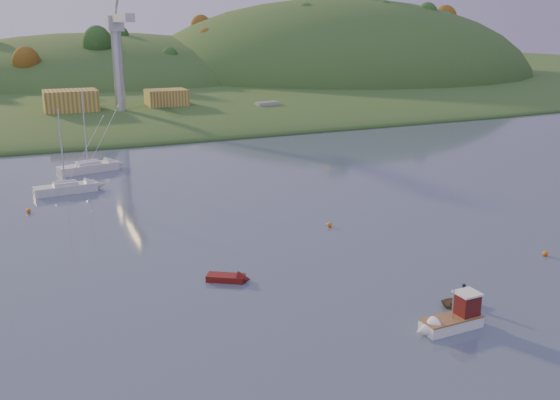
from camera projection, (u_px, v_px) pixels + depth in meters
name	position (u px, v px, depth m)	size (l,w,h in m)	color
far_shore	(68.00, 82.00, 232.62)	(620.00, 220.00, 1.50)	#2C5421
shore_slope	(88.00, 101.00, 175.07)	(640.00, 150.00, 7.00)	#2C5421
hill_center	(103.00, 85.00, 218.67)	(140.00, 120.00, 36.00)	#2C5421
hill_right	(337.00, 80.00, 237.39)	(150.00, 130.00, 60.00)	#2C5421
hillside_trees	(81.00, 94.00, 192.78)	(280.00, 50.00, 32.00)	#1C4418
wharf	(134.00, 115.00, 138.55)	(42.00, 16.00, 2.40)	slate
shed_west	(71.00, 101.00, 133.56)	(11.00, 8.00, 4.80)	olive
shed_east	(167.00, 98.00, 142.46)	(9.00, 7.00, 4.00)	olive
dock_crane	(118.00, 42.00, 129.87)	(3.20, 28.00, 20.30)	#B7B7BC
fishing_boat	(448.00, 320.00, 43.86)	(5.40, 1.89, 3.41)	white
sailboat_near	(88.00, 167.00, 90.73)	(8.88, 4.63, 11.80)	silver
sailboat_far	(65.00, 187.00, 79.53)	(7.92, 3.21, 10.69)	silver
canoe	(463.00, 302.00, 47.72)	(2.27, 3.18, 0.66)	olive
paddler	(463.00, 296.00, 47.59)	(0.58, 0.38, 1.58)	black
red_tender	(234.00, 278.00, 52.29)	(3.84, 3.03, 1.27)	#5E110D
work_vessel	(267.00, 111.00, 145.60)	(13.47, 6.59, 3.32)	slate
buoy_0	(545.00, 253.00, 58.00)	(0.50, 0.50, 0.50)	#DC620B
buoy_1	(330.00, 225.00, 66.27)	(0.50, 0.50, 0.50)	#DC620B
buoy_3	(29.00, 211.00, 71.25)	(0.50, 0.50, 0.50)	#DC620B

